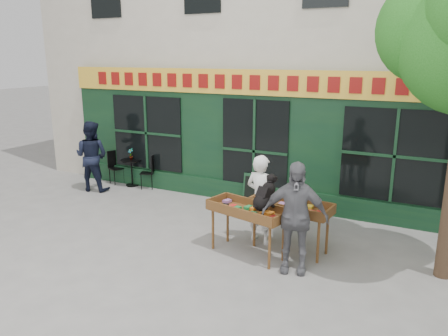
{
  "coord_description": "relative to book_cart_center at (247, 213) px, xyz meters",
  "views": [
    {
      "loc": [
        3.98,
        -7.33,
        3.61
      ],
      "look_at": [
        0.07,
        0.5,
        1.35
      ],
      "focal_mm": 35.0,
      "sensor_mm": 36.0,
      "label": 1
    }
  ],
  "objects": [
    {
      "name": "chalkboard",
      "position": [
        -0.96,
        2.61,
        -0.42
      ],
      "size": [
        0.58,
        0.25,
        0.79
      ],
      "rotation": [
        0.0,
        0.0,
        0.11
      ],
      "color": "black",
      "rests_on": "ground"
    },
    {
      "name": "man_left",
      "position": [
        -5.41,
        1.82,
        0.14
      ],
      "size": [
        1.06,
        0.91,
        1.92
      ],
      "primitive_type": "imported",
      "rotation": [
        0.0,
        0.0,
        3.35
      ],
      "color": "black",
      "rests_on": "ground"
    },
    {
      "name": "building",
      "position": [
        -1.01,
        6.39,
        4.15
      ],
      "size": [
        14.0,
        7.26,
        10.0
      ],
      "color": "beige",
      "rests_on": "ground"
    },
    {
      "name": "potted_plant",
      "position": [
        -4.71,
        2.62,
        0.1
      ],
      "size": [
        0.18,
        0.14,
        0.32
      ],
      "primitive_type": "imported",
      "rotation": [
        0.0,
        0.0,
        -0.14
      ],
      "color": "gray",
      "rests_on": "bistro_table"
    },
    {
      "name": "book_cart_center",
      "position": [
        0.0,
        0.0,
        0.0
      ],
      "size": [
        1.6,
        0.95,
        0.99
      ],
      "rotation": [
        0.0,
        0.0,
        -0.24
      ],
      "color": "brown",
      "rests_on": "ground"
    },
    {
      "name": "bistro_chair_right",
      "position": [
        -4.08,
        2.65,
        -0.26
      ],
      "size": [
        0.47,
        0.47,
        0.95
      ],
      "rotation": [
        0.0,
        0.0,
        -1.18
      ],
      "color": "black",
      "rests_on": "ground"
    },
    {
      "name": "bistro_chair_left",
      "position": [
        -5.34,
        2.65,
        -0.26
      ],
      "size": [
        0.48,
        0.47,
        0.95
      ],
      "rotation": [
        0.0,
        0.0,
        1.17
      ],
      "color": "black",
      "rests_on": "ground"
    },
    {
      "name": "woman",
      "position": [
        0.0,
        0.65,
        0.07
      ],
      "size": [
        0.73,
        0.57,
        1.78
      ],
      "primitive_type": "imported",
      "rotation": [
        0.0,
        0.0,
        2.9
      ],
      "color": "white",
      "rests_on": "ground"
    },
    {
      "name": "man_right",
      "position": [
        0.95,
        -0.21,
        0.15
      ],
      "size": [
        1.21,
        0.72,
        1.94
      ],
      "primitive_type": "imported",
      "rotation": [
        0.0,
        0.0,
        0.23
      ],
      "color": "#59595E",
      "rests_on": "ground"
    },
    {
      "name": "bistro_table",
      "position": [
        -4.71,
        2.62,
        -0.28
      ],
      "size": [
        0.6,
        0.6,
        0.76
      ],
      "color": "black",
      "rests_on": "ground"
    },
    {
      "name": "dog",
      "position": [
        0.35,
        -0.05,
        0.47
      ],
      "size": [
        0.47,
        0.66,
        0.6
      ],
      "primitive_type": null,
      "rotation": [
        0.0,
        0.0,
        -0.24
      ],
      "color": "black",
      "rests_on": "book_cart_center"
    },
    {
      "name": "book_cart_right",
      "position": [
        0.65,
        0.54,
        0.0
      ],
      "size": [
        1.56,
        0.8,
        0.99
      ],
      "rotation": [
        0.0,
        0.0,
        -0.12
      ],
      "color": "brown",
      "rests_on": "ground"
    },
    {
      "name": "ground",
      "position": [
        -1.01,
        0.42,
        -0.82
      ],
      "size": [
        80.0,
        80.0,
        0.0
      ],
      "primitive_type": "plane",
      "color": "slate",
      "rests_on": "ground"
    }
  ]
}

